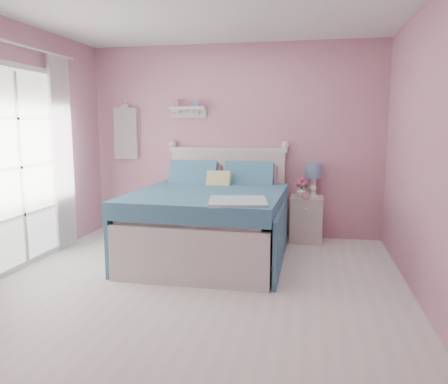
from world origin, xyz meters
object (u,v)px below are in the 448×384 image
(nightstand, at_px, (306,219))
(vase, at_px, (302,191))
(table_lamp, at_px, (314,173))
(teacup, at_px, (306,196))
(bed, at_px, (211,221))

(nightstand, bearing_deg, vase, -167.66)
(nightstand, relative_size, vase, 4.24)
(nightstand, height_order, vase, vase)
(table_lamp, height_order, teacup, table_lamp)
(nightstand, height_order, table_lamp, table_lamp)
(bed, distance_m, vase, 1.33)
(nightstand, distance_m, vase, 0.38)
(table_lamp, bearing_deg, teacup, -108.88)
(table_lamp, xyz_separation_m, vase, (-0.15, -0.13, -0.23))
(nightstand, bearing_deg, table_lamp, 55.84)
(vase, xyz_separation_m, teacup, (0.05, -0.14, -0.03))
(vase, bearing_deg, nightstand, 12.34)
(bed, height_order, teacup, bed)
(bed, bearing_deg, table_lamp, 40.89)
(vase, relative_size, teacup, 1.56)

